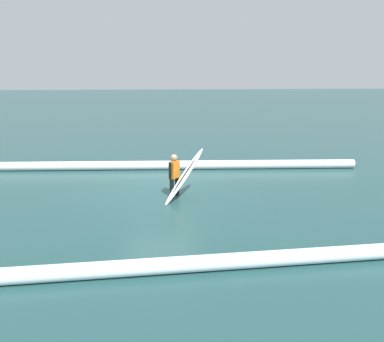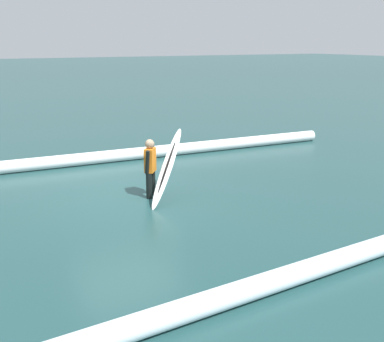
# 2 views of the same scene
# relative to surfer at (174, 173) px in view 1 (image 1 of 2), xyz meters

# --- Properties ---
(ground_plane) EXTENTS (188.74, 188.74, 0.00)m
(ground_plane) POSITION_rel_surfer_xyz_m (0.51, -0.49, -0.77)
(ground_plane) COLOR #1F4343
(surfer) EXTENTS (0.37, 0.49, 1.39)m
(surfer) POSITION_rel_surfer_xyz_m (0.00, 0.00, 0.00)
(surfer) COLOR black
(surfer) RESTS_ON ground_plane
(surfboard) EXTENTS (1.48, 1.39, 1.54)m
(surfboard) POSITION_rel_surfer_xyz_m (-0.31, 0.26, -0.02)
(surfboard) COLOR white
(surfboard) RESTS_ON ground_plane
(wave_crest_foreground) EXTENTS (17.29, 1.53, 0.37)m
(wave_crest_foreground) POSITION_rel_surfer_xyz_m (0.83, -3.58, -0.59)
(wave_crest_foreground) COLOR white
(wave_crest_foreground) RESTS_ON ground_plane
(wave_crest_midground) EXTENTS (16.92, 0.86, 0.33)m
(wave_crest_midground) POSITION_rel_surfer_xyz_m (1.13, 4.81, -0.61)
(wave_crest_midground) COLOR white
(wave_crest_midground) RESTS_ON ground_plane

